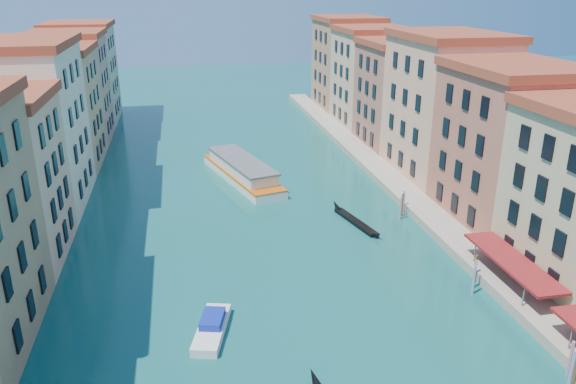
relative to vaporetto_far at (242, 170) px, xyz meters
name	(u,v)px	position (x,y,z in m)	size (l,w,h in m)	color
left_bank_palazzos	(16,145)	(-27.20, -10.82, 8.31)	(12.80, 128.40, 21.00)	beige
right_bank_palazzos	(464,122)	(28.80, -10.50, 8.36)	(12.80, 128.40, 21.00)	#9A4339
quay	(402,191)	(20.80, -10.50, -0.89)	(4.00, 140.00, 1.00)	gray
mooring_poles_right	(548,346)	(17.90, -46.70, -0.09)	(1.44, 54.24, 3.20)	#512B1C
vaporetto_far	(242,170)	(0.00, 0.00, 0.00)	(10.15, 21.26, 3.09)	white
gondola_far	(355,220)	(11.48, -18.52, -1.06)	(3.49, 11.22, 1.61)	black
motorboat_mid	(212,327)	(-6.98, -38.08, -0.85)	(3.78, 7.08, 1.40)	white
motorboat_far	(237,161)	(-0.01, 7.03, -0.77)	(2.53, 7.72, 1.59)	silver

